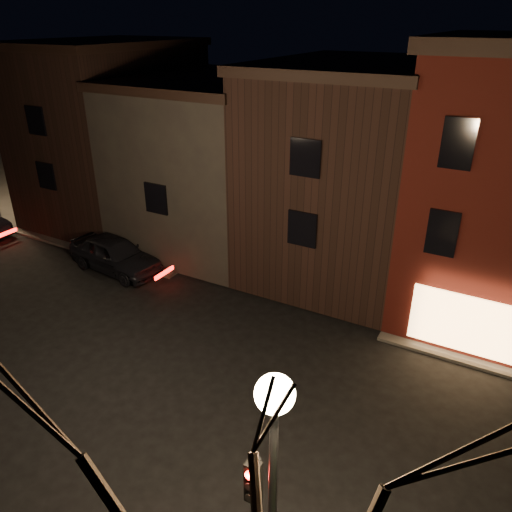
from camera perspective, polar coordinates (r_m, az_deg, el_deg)
The scene contains 8 objects.
ground at distance 17.92m, azimuth -7.20°, elevation -13.06°, with size 120.00×120.00×0.00m, color black.
sidewalk_far_left at distance 43.67m, azimuth -13.19°, elevation 10.37°, with size 30.00×30.00×0.12m, color #2D2B28.
corner_building at distance 21.27m, azimuth 26.56°, elevation 7.29°, with size 6.50×8.50×10.50m.
row_building_a at distance 23.52m, azimuth 10.61°, elevation 9.70°, with size 7.30×10.30×9.40m.
row_building_b at distance 26.77m, azimuth -4.47°, elevation 10.90°, with size 7.80×10.30×8.40m.
row_building_c at distance 31.13m, azimuth -16.04°, elevation 13.53°, with size 7.30×10.30×9.90m.
street_lamp_near at distance 8.19m, azimuth 2.03°, elevation -21.38°, with size 0.60×0.60×6.48m.
parked_car_a at distance 24.88m, azimuth -15.84°, elevation 0.22°, with size 2.02×5.01×1.71m, color black.
Camera 1 is at (8.69, -10.98, 11.18)m, focal length 35.00 mm.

